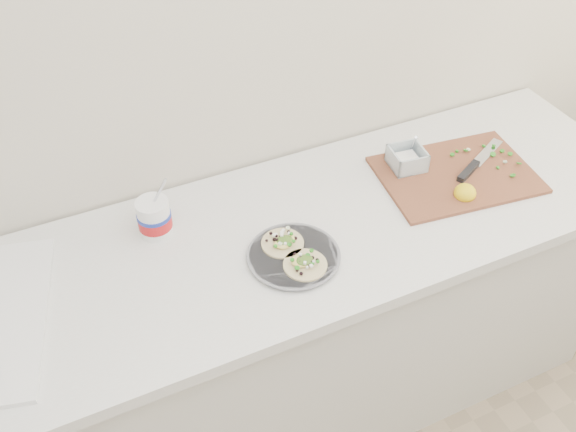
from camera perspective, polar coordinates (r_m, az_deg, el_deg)
name	(u,v)px	position (r m, az deg, el deg)	size (l,w,h in m)	color
counter	(262,337)	(2.12, -2.37, -10.69)	(2.44, 0.66, 0.90)	silver
taco_plate	(294,254)	(1.72, 0.50, -3.38)	(0.25, 0.25, 0.04)	slate
tub	(155,215)	(1.79, -11.75, 0.11)	(0.10, 0.10, 0.21)	white
cutboard	(453,170)	(2.05, 14.43, 3.97)	(0.51, 0.38, 0.07)	brown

